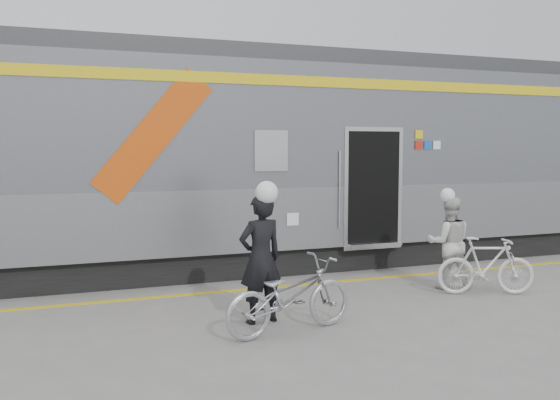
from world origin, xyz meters
name	(u,v)px	position (x,y,z in m)	size (l,w,h in m)	color
ground	(328,324)	(0.00, 0.00, 0.00)	(90.00, 90.00, 0.00)	slate
train	(236,160)	(-0.04, 4.19, 2.05)	(24.00, 3.17, 4.10)	black
safety_strip	(273,287)	(0.00, 2.15, 0.00)	(24.00, 0.12, 0.01)	gold
man	(261,258)	(-0.81, 0.37, 0.86)	(0.62, 0.41, 1.71)	black
bicycle_left	(290,296)	(-0.61, -0.18, 0.47)	(0.62, 1.79, 0.94)	#A8A9AF
woman	(449,243)	(2.67, 1.10, 0.76)	(0.73, 0.57, 1.51)	silver
bicycle_right	(486,266)	(2.97, 0.55, 0.46)	(0.43, 1.53, 0.92)	silver
helmet_man	(260,182)	(-0.81, 0.37, 1.86)	(0.30, 0.30, 0.30)	white
helmet_woman	(450,189)	(2.67, 1.10, 1.63)	(0.24, 0.24, 0.24)	white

